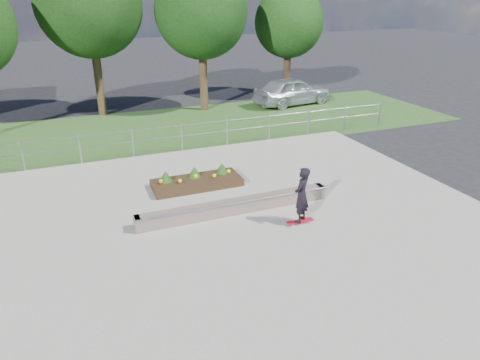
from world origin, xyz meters
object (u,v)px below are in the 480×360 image
at_px(grind_ledge, 236,206).
at_px(skateboarder, 302,195).
at_px(planter_bed, 196,181).
at_px(parked_car, 293,91).

height_order(grind_ledge, skateboarder, skateboarder).
height_order(grind_ledge, planter_bed, planter_bed).
relative_size(grind_ledge, planter_bed, 2.00).
xyz_separation_m(planter_bed, parked_car, (8.73, 9.44, 0.57)).
relative_size(planter_bed, parked_car, 0.63).
relative_size(grind_ledge, parked_car, 1.25).
bearing_deg(grind_ledge, skateboarder, -41.98).
distance_m(planter_bed, skateboarder, 4.20).
bearing_deg(parked_car, skateboarder, 144.58).
bearing_deg(skateboarder, planter_bed, 118.75).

